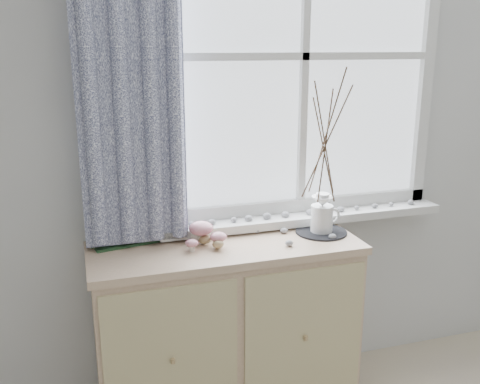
% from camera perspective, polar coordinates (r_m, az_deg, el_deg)
% --- Properties ---
extents(sideboard, '(1.20, 0.45, 0.85)m').
position_cam_1_polar(sideboard, '(2.55, -1.42, -14.60)').
color(sideboard, '#D1AF92').
rests_on(sideboard, ground).
extents(botanical_book, '(0.34, 0.19, 0.23)m').
position_cam_1_polar(botanical_book, '(2.36, -12.12, -3.16)').
color(botanical_book, '#1C3C20').
rests_on(botanical_book, sideboard).
extents(toadstool_cluster, '(0.19, 0.16, 0.10)m').
position_cam_1_polar(toadstool_cluster, '(2.35, -3.87, -4.32)').
color(toadstool_cluster, silver).
rests_on(toadstool_cluster, sideboard).
extents(wooden_eggs, '(0.09, 0.11, 0.06)m').
position_cam_1_polar(wooden_eggs, '(2.33, -3.06, -5.33)').
color(wooden_eggs, '#A18259').
rests_on(wooden_eggs, sideboard).
extents(songbird_figurine, '(0.15, 0.10, 0.07)m').
position_cam_1_polar(songbird_figurine, '(2.40, -4.19, -4.44)').
color(songbird_figurine, silver).
rests_on(songbird_figurine, sideboard).
extents(crocheted_doily, '(0.24, 0.24, 0.01)m').
position_cam_1_polar(crocheted_doily, '(2.54, 8.66, -4.23)').
color(crocheted_doily, black).
rests_on(crocheted_doily, sideboard).
extents(twig_pitcher, '(0.32, 0.32, 0.78)m').
position_cam_1_polar(twig_pitcher, '(2.43, 9.08, 5.60)').
color(twig_pitcher, silver).
rests_on(twig_pitcher, crocheted_doily).
extents(sideboard_pebbles, '(0.34, 0.23, 0.03)m').
position_cam_1_polar(sideboard_pebbles, '(2.46, 5.39, -4.60)').
color(sideboard_pebbles, gray).
rests_on(sideboard_pebbles, sideboard).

